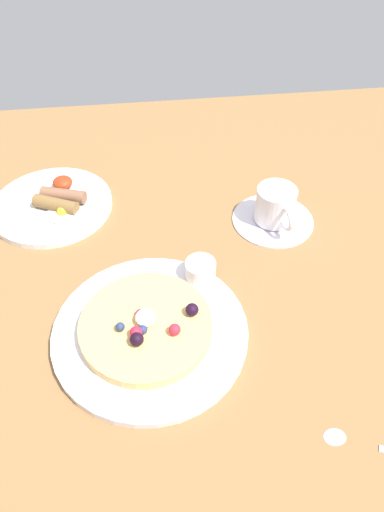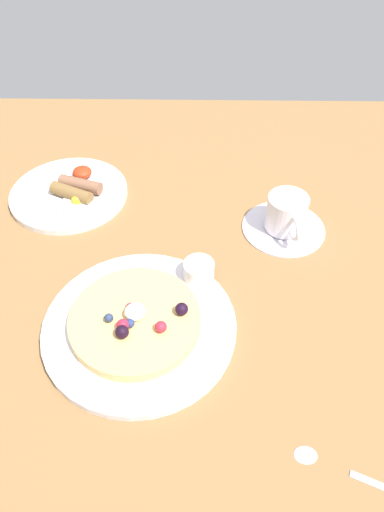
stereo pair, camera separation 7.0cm
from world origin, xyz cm
name	(u,v)px [view 1 (the left image)]	position (x,y,z in cm)	size (l,w,h in cm)	color
ground_plane	(188,276)	(0.00, 0.00, -1.50)	(180.13, 115.55, 3.00)	brown
pancake_plate	(150,332)	(-6.82, -11.86, 0.65)	(28.23, 28.23, 1.29)	white
pancake_with_berries	(146,326)	(-7.29, -11.96, 2.30)	(18.98, 18.98, 3.68)	#E4B568
syrup_ramekin	(200,269)	(1.75, -2.57, 2.79)	(4.85, 4.85, 2.91)	white
breakfast_plate	(52,205)	(-23.38, 18.88, 0.62)	(22.34, 22.34, 1.24)	white
fried_breakfast	(61,199)	(-21.44, 18.53, 2.29)	(9.89, 12.96, 2.66)	brown
coffee_saucer	(273,219)	(16.89, 10.18, 0.33)	(14.74, 14.74, 0.65)	white
coffee_cup	(276,205)	(16.92, 9.99, 3.97)	(7.03, 10.19, 6.40)	white
teaspoon	(371,445)	(18.60, -31.38, 0.24)	(16.14, 7.52, 0.60)	silver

